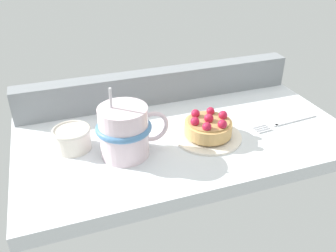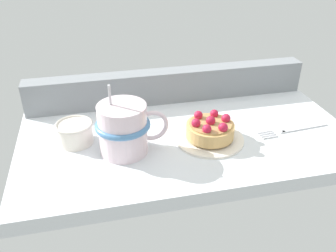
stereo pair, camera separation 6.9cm
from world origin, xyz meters
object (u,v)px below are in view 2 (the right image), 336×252
at_px(coffee_mug, 124,128).
at_px(dessert_fork, 293,129).
at_px(dessert_plate, 209,138).
at_px(sugar_bowl, 75,132).
at_px(raspberry_tart, 210,128).

xyz_separation_m(coffee_mug, dessert_fork, (0.35, -0.00, -0.05)).
bearing_deg(coffee_mug, dessert_plate, 0.70).
bearing_deg(sugar_bowl, coffee_mug, -29.46).
height_order(raspberry_tart, coffee_mug, coffee_mug).
distance_m(dessert_plate, sugar_bowl, 0.27).
bearing_deg(dessert_fork, coffee_mug, 179.47).
xyz_separation_m(raspberry_tart, sugar_bowl, (-0.26, 0.05, -0.00)).
height_order(raspberry_tart, sugar_bowl, raspberry_tart).
bearing_deg(raspberry_tart, coffee_mug, -179.38).
height_order(dessert_plate, raspberry_tart, raspberry_tart).
xyz_separation_m(dessert_plate, raspberry_tart, (0.00, -0.00, 0.02)).
bearing_deg(dessert_fork, dessert_plate, 178.33).
distance_m(coffee_mug, dessert_fork, 0.36).
height_order(dessert_fork, sugar_bowl, sugar_bowl).
height_order(dessert_plate, sugar_bowl, sugar_bowl).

